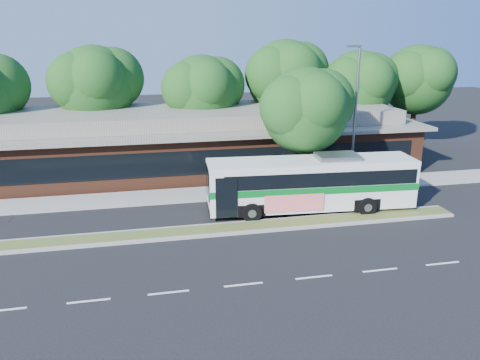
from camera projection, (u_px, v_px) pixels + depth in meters
The scene contains 12 objects.
ground at pixel (223, 235), 23.54m from camera, with size 120.00×120.00×0.00m, color black.
median_strip at pixel (221, 229), 24.08m from camera, with size 26.00×1.10×0.15m, color #515624.
sidewalk at pixel (206, 194), 29.51m from camera, with size 44.00×2.60×0.12m, color gray.
plaza_building at pixel (193, 140), 35.06m from camera, with size 33.20×11.20×4.45m.
lamp_post at pixel (355, 113), 29.56m from camera, with size 0.93×0.18×9.07m.
tree_bg_b at pixel (101, 83), 35.54m from camera, with size 6.69×6.00×9.00m.
tree_bg_c at pixel (207, 90), 36.31m from camera, with size 6.24×5.60×8.26m.
tree_bg_d at pixel (290, 76), 38.38m from camera, with size 6.91×6.20×9.37m.
tree_bg_e at pixel (362, 84), 38.80m from camera, with size 6.47×5.80×8.50m.
tree_bg_f at pixel (421, 78), 40.81m from camera, with size 6.69×6.00×8.92m.
transit_bus at pixel (312, 180), 26.31m from camera, with size 11.83×3.28×3.28m.
sidewalk_tree at pixel (310, 108), 28.25m from camera, with size 5.80×5.20×7.90m.
Camera 1 is at (-3.55, -21.38, 9.63)m, focal length 35.00 mm.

